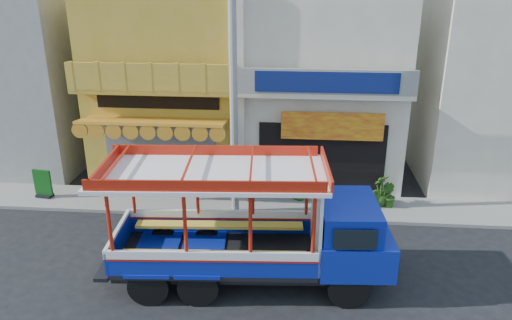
{
  "coord_description": "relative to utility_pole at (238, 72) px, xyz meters",
  "views": [
    {
      "loc": [
        1.07,
        -12.27,
        8.07
      ],
      "look_at": [
        -0.21,
        2.5,
        2.39
      ],
      "focal_mm": 35.0,
      "sensor_mm": 36.0,
      "label": 1
    }
  ],
  "objects": [
    {
      "name": "ground",
      "position": [
        0.85,
        -3.3,
        -5.03
      ],
      "size": [
        90.0,
        90.0,
        0.0
      ],
      "primitive_type": "plane",
      "color": "black",
      "rests_on": "ground"
    },
    {
      "name": "sidewalk",
      "position": [
        0.85,
        0.7,
        -4.97
      ],
      "size": [
        30.0,
        2.0,
        0.12
      ],
      "primitive_type": "cube",
      "color": "slate",
      "rests_on": "ground"
    },
    {
      "name": "shophouse_left",
      "position": [
        -3.15,
        4.66,
        -0.92
      ],
      "size": [
        6.0,
        7.5,
        8.24
      ],
      "color": "#A98E25",
      "rests_on": "ground"
    },
    {
      "name": "shophouse_right",
      "position": [
        2.85,
        4.66,
        -0.93
      ],
      "size": [
        6.0,
        6.75,
        8.24
      ],
      "color": "beige",
      "rests_on": "ground"
    },
    {
      "name": "party_pilaster",
      "position": [
        -0.15,
        1.55,
        -1.03
      ],
      "size": [
        0.35,
        0.3,
        8.0
      ],
      "primitive_type": "cube",
      "color": "beige",
      "rests_on": "ground"
    },
    {
      "name": "filler_building_left",
      "position": [
        -10.15,
        4.7,
        -1.23
      ],
      "size": [
        6.0,
        6.0,
        7.6
      ],
      "primitive_type": "cube",
      "color": "gray",
      "rests_on": "ground"
    },
    {
      "name": "filler_building_right",
      "position": [
        9.85,
        4.7,
        -1.23
      ],
      "size": [
        6.0,
        6.0,
        7.6
      ],
      "primitive_type": "cube",
      "color": "beige",
      "rests_on": "ground"
    },
    {
      "name": "utility_pole",
      "position": [
        0.0,
        0.0,
        0.0
      ],
      "size": [
        28.0,
        0.26,
        9.0
      ],
      "color": "gray",
      "rests_on": "ground"
    },
    {
      "name": "songthaew_truck",
      "position": [
        1.26,
        -3.93,
        -3.32
      ],
      "size": [
        7.75,
        2.96,
        3.55
      ],
      "color": "black",
      "rests_on": "ground"
    },
    {
      "name": "green_sign",
      "position": [
        -7.39,
        0.58,
        -4.46
      ],
      "size": [
        0.71,
        0.4,
        1.08
      ],
      "color": "black",
      "rests_on": "sidewalk"
    },
    {
      "name": "potted_plant_a",
      "position": [
        2.1,
        1.28,
        -4.4
      ],
      "size": [
        1.21,
        1.19,
        1.02
      ],
      "primitive_type": "imported",
      "rotation": [
        0.0,
        0.0,
        0.66
      ],
      "color": "#244C15",
      "rests_on": "sidewalk"
    },
    {
      "name": "potted_plant_b",
      "position": [
        5.25,
        0.87,
        -4.48
      ],
      "size": [
        0.61,
        0.61,
        0.87
      ],
      "primitive_type": "imported",
      "rotation": [
        0.0,
        0.0,
        2.38
      ],
      "color": "#244C15",
      "rests_on": "sidewalk"
    },
    {
      "name": "potted_plant_c",
      "position": [
        4.98,
        1.01,
        -4.34
      ],
      "size": [
        0.75,
        0.75,
        1.14
      ],
      "primitive_type": "imported",
      "rotation": [
        0.0,
        0.0,
        4.51
      ],
      "color": "#244C15",
      "rests_on": "sidewalk"
    }
  ]
}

